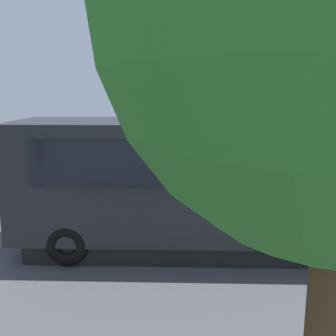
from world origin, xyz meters
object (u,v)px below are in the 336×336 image
at_px(spectator_far_left, 244,182).
at_px(spectator_left, 205,182).
at_px(parked_motorcycle_silver, 197,204).
at_px(spectator_centre, 167,182).
at_px(spectator_right, 128,183).
at_px(stunt_motorcycle, 125,158).
at_px(tour_bus, 212,185).

distance_m(spectator_far_left, spectator_left, 1.24).
xyz_separation_m(spectator_far_left, parked_motorcycle_silver, (1.55, 0.54, -0.58)).
bearing_deg(spectator_left, spectator_far_left, 176.80).
xyz_separation_m(spectator_far_left, spectator_left, (1.24, -0.07, -0.01)).
distance_m(spectator_centre, spectator_right, 1.25).
distance_m(spectator_right, parked_motorcycle_silver, 2.32).
height_order(spectator_far_left, parked_motorcycle_silver, spectator_far_left).
bearing_deg(stunt_motorcycle, parked_motorcycle_silver, 118.14).
height_order(tour_bus, stunt_motorcycle, tour_bus).
height_order(spectator_left, parked_motorcycle_silver, spectator_left).
distance_m(parked_motorcycle_silver, stunt_motorcycle, 5.92).
bearing_deg(spectator_right, spectator_left, -178.25).
bearing_deg(tour_bus, stunt_motorcycle, -68.00).
bearing_deg(spectator_far_left, stunt_motorcycle, -47.07).
height_order(spectator_left, spectator_centre, spectator_centre).
relative_size(spectator_centre, spectator_right, 1.01).
height_order(spectator_left, spectator_right, spectator_left).
bearing_deg(stunt_motorcycle, tour_bus, 112.00).
xyz_separation_m(parked_motorcycle_silver, stunt_motorcycle, (2.78, -5.19, 0.58)).
distance_m(spectator_left, spectator_centre, 1.24).
distance_m(spectator_left, spectator_right, 2.49).
bearing_deg(parked_motorcycle_silver, stunt_motorcycle, -61.86).
height_order(spectator_centre, parked_motorcycle_silver, spectator_centre).
xyz_separation_m(spectator_left, parked_motorcycle_silver, (0.31, 0.61, -0.57)).
distance_m(spectator_far_left, spectator_right, 3.73).
height_order(parked_motorcycle_silver, stunt_motorcycle, stunt_motorcycle).
xyz_separation_m(tour_bus, stunt_motorcycle, (2.99, -7.41, -0.58)).
distance_m(spectator_left, stunt_motorcycle, 5.52).
bearing_deg(stunt_motorcycle, spectator_right, 97.30).
height_order(spectator_right, stunt_motorcycle, stunt_motorcycle).
bearing_deg(spectator_right, spectator_far_left, -179.89).
relative_size(tour_bus, parked_motorcycle_silver, 4.74).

